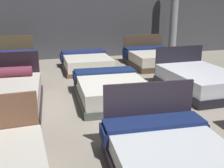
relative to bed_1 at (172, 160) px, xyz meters
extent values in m
cube|color=gray|center=(0.00, 2.59, -0.23)|extent=(18.00, 18.00, 0.02)
cube|color=#47474C|center=(0.00, 7.88, 1.53)|extent=(18.00, 0.06, 3.50)
cube|color=white|center=(0.00, -0.07, 0.07)|extent=(1.54, 1.96, 0.23)
cube|color=#332934|center=(0.05, 0.90, 0.27)|extent=(1.40, 0.12, 0.97)
cube|color=navy|center=(0.04, 0.66, 0.21)|extent=(1.50, 0.51, 0.06)
cube|color=navy|center=(-0.71, 0.70, 0.09)|extent=(0.08, 0.43, 0.18)
cube|color=navy|center=(0.78, 0.61, 0.09)|extent=(0.08, 0.43, 0.18)
cube|color=black|center=(-2.25, 2.91, -0.14)|extent=(1.58, 2.15, 0.16)
cube|color=beige|center=(-2.25, 2.91, 0.10)|extent=(1.52, 2.09, 0.33)
cube|color=black|center=(-2.20, 3.95, 0.28)|extent=(1.39, 0.11, 1.00)
cylinder|color=brown|center=(-2.21, 3.64, 0.38)|extent=(1.10, 0.28, 0.22)
cube|color=#515852|center=(0.01, 2.88, -0.14)|extent=(1.58, 2.12, 0.15)
cube|color=silver|center=(0.01, 2.88, 0.09)|extent=(1.52, 2.06, 0.31)
cube|color=navy|center=(0.04, 3.61, 0.27)|extent=(1.50, 0.59, 0.05)
cube|color=navy|center=(-0.70, 3.64, 0.15)|extent=(0.07, 0.53, 0.20)
cube|color=navy|center=(0.79, 3.58, 0.15)|extent=(0.07, 0.53, 0.20)
cube|color=black|center=(2.25, 2.84, -0.12)|extent=(1.55, 2.16, 0.20)
cube|color=silver|center=(2.25, 2.84, 0.14)|extent=(1.49, 2.10, 0.32)
cube|color=black|center=(2.23, 3.90, 0.26)|extent=(1.41, 0.07, 0.96)
cube|color=brown|center=(-2.25, 5.75, -0.11)|extent=(1.54, 2.21, 0.22)
cube|color=silver|center=(-2.25, 5.75, 0.15)|extent=(1.48, 2.15, 0.30)
cube|color=brown|center=(-2.31, 6.82, 0.31)|extent=(1.35, 0.11, 1.05)
cube|color=navy|center=(-2.29, 6.50, 0.34)|extent=(1.44, 0.67, 0.08)
cube|color=navy|center=(-1.56, 6.53, 0.16)|extent=(0.11, 0.60, 0.28)
cube|color=brown|center=(-0.01, 5.78, -0.16)|extent=(1.49, 1.91, 0.13)
cube|color=silver|center=(-0.01, 5.78, 0.07)|extent=(1.43, 1.85, 0.32)
cube|color=navy|center=(0.00, 6.44, 0.27)|extent=(1.46, 0.55, 0.08)
cube|color=navy|center=(-0.75, 6.44, 0.11)|extent=(0.09, 0.54, 0.25)
cube|color=navy|center=(0.74, 6.43, 0.11)|extent=(0.09, 0.54, 0.25)
cube|color=#503C2A|center=(2.30, 5.74, -0.13)|extent=(1.63, 2.04, 0.18)
cube|color=silver|center=(2.30, 5.74, 0.11)|extent=(1.57, 1.98, 0.31)
cube|color=#503C2A|center=(2.32, 6.75, 0.26)|extent=(1.50, 0.07, 0.97)
cube|color=navy|center=(2.31, 6.44, 0.29)|extent=(1.58, 0.59, 0.05)
cube|color=navy|center=(1.52, 6.46, 0.10)|extent=(0.07, 0.55, 0.31)
cube|color=navy|center=(3.10, 6.42, 0.10)|extent=(0.07, 0.55, 0.31)
cylinder|color=#99999E|center=(3.73, 7.13, 1.53)|extent=(0.30, 0.30, 3.50)
camera|label=1|loc=(-1.51, -2.61, 1.88)|focal=43.09mm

